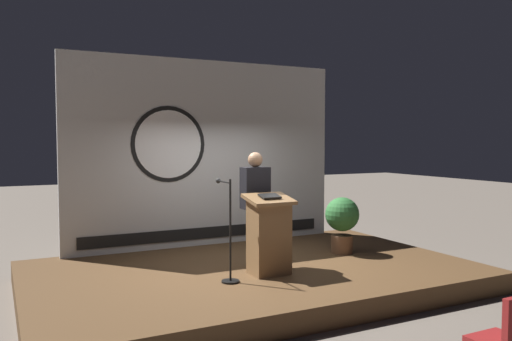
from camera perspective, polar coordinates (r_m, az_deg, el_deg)
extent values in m
plane|color=#6B6056|center=(7.84, -0.34, -12.72)|extent=(40.00, 40.00, 0.00)
cube|color=brown|center=(7.80, -0.34, -11.66)|extent=(6.40, 4.00, 0.30)
cube|color=silver|center=(9.23, -5.49, 1.92)|extent=(5.00, 0.10, 3.28)
cylinder|color=black|center=(8.94, -9.66, 2.89)|extent=(1.30, 0.02, 1.30)
cylinder|color=white|center=(8.93, -9.65, 2.89)|extent=(1.16, 0.02, 1.16)
cube|color=black|center=(9.32, -5.31, -6.86)|extent=(4.50, 0.02, 0.20)
cube|color=olive|center=(7.25, 1.44, -7.45)|extent=(0.52, 0.40, 1.02)
cube|color=olive|center=(7.17, 1.45, -3.19)|extent=(0.64, 0.50, 0.14)
cube|color=black|center=(7.15, 1.53, -2.85)|extent=(0.28, 0.20, 0.06)
cylinder|color=black|center=(7.70, -0.09, -7.43)|extent=(0.26, 0.26, 0.86)
cube|color=black|center=(7.59, -0.09, -1.95)|extent=(0.40, 0.24, 0.62)
sphere|color=#997051|center=(7.57, -0.09, 1.21)|extent=(0.22, 0.22, 0.22)
cylinder|color=black|center=(6.95, -2.84, -12.16)|extent=(0.24, 0.24, 0.02)
cylinder|color=black|center=(6.80, -2.86, -6.71)|extent=(0.03, 0.03, 1.37)
cylinder|color=black|center=(6.90, -3.56, -1.27)|extent=(0.02, 0.40, 0.02)
sphere|color=#262626|center=(7.09, -4.21, -1.15)|extent=(0.07, 0.07, 0.07)
cylinder|color=brown|center=(8.74, 9.49, -8.05)|extent=(0.36, 0.36, 0.30)
sphere|color=#2D6B33|center=(8.65, 9.52, -4.80)|extent=(0.56, 0.56, 0.56)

